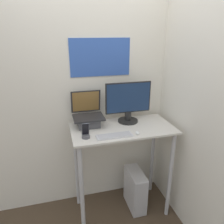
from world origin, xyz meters
The scene contains 9 objects.
wall_back centered at (0.00, 0.63, 1.30)m, with size 6.00×0.06×2.60m.
wall_side_right centered at (0.61, 0.00, 1.30)m, with size 0.05×6.00×2.60m.
desk centered at (0.00, 0.27, 0.83)m, with size 1.05×0.54×1.05m.
laptop centered at (-0.33, 0.42, 1.14)m, with size 0.31×0.29×0.35m.
monitor centered at (0.10, 0.41, 1.25)m, with size 0.49×0.22×0.43m.
keyboard centered at (-0.14, 0.10, 1.06)m, with size 0.34×0.11×0.02m.
mouse centered at (0.09, 0.09, 1.06)m, with size 0.04×0.06×0.03m.
cell_phone centered at (-0.40, 0.14, 1.09)m, with size 0.07×0.07×0.15m.
computer_tower centered at (0.17, 0.27, 0.24)m, with size 0.16×0.37×0.47m.
Camera 1 is at (-0.64, -1.67, 1.97)m, focal length 35.00 mm.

